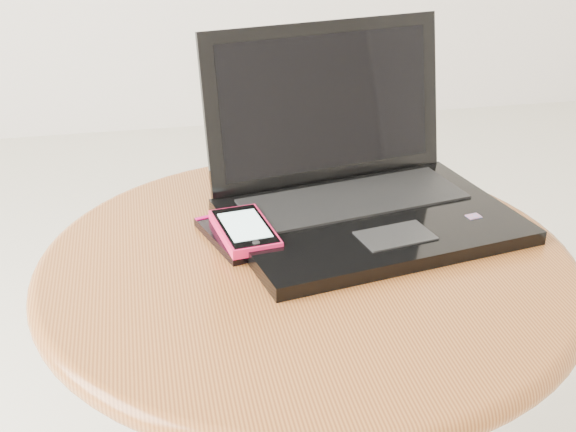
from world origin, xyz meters
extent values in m
cylinder|color=#592A19|center=(0.11, 0.00, 0.26)|extent=(0.11, 0.11, 0.46)
cylinder|color=brown|center=(0.11, 0.00, 0.51)|extent=(0.63, 0.63, 0.03)
torus|color=brown|center=(0.11, 0.00, 0.51)|extent=(0.66, 0.66, 0.03)
cube|color=black|center=(0.20, 0.06, 0.54)|extent=(0.40, 0.32, 0.02)
cube|color=black|center=(0.19, 0.11, 0.55)|extent=(0.32, 0.17, 0.00)
cube|color=black|center=(0.22, 0.00, 0.55)|extent=(0.10, 0.07, 0.00)
cube|color=red|center=(0.33, 0.03, 0.55)|extent=(0.02, 0.02, 0.00)
cube|color=black|center=(0.18, 0.20, 0.65)|extent=(0.36, 0.11, 0.22)
cube|color=black|center=(0.18, 0.20, 0.66)|extent=(0.31, 0.09, 0.18)
cube|color=black|center=(0.03, 0.06, 0.53)|extent=(0.10, 0.14, 0.01)
cube|color=#BD0259|center=(0.01, 0.11, 0.54)|extent=(0.06, 0.02, 0.00)
cube|color=#F0194E|center=(0.04, 0.05, 0.54)|extent=(0.08, 0.13, 0.01)
cube|color=black|center=(0.04, 0.05, 0.55)|extent=(0.07, 0.12, 0.00)
cube|color=silver|center=(0.04, 0.05, 0.55)|extent=(0.06, 0.09, 0.00)
cylinder|color=black|center=(0.04, 0.00, 0.55)|extent=(0.01, 0.01, 0.00)
camera|label=1|loc=(-0.08, -0.81, 0.99)|focal=48.67mm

